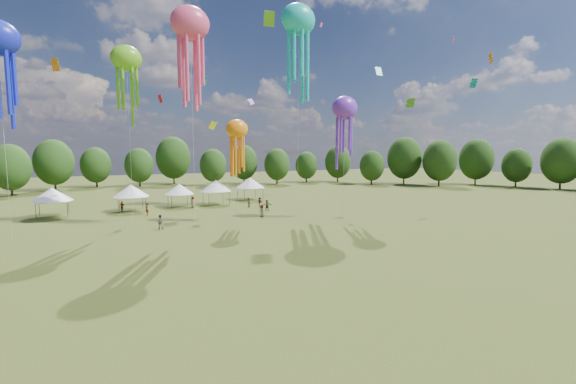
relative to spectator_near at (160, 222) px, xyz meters
name	(u,v)px	position (x,y,z in m)	size (l,w,h in m)	color
ground	(495,353)	(8.90, -35.41, -0.84)	(300.00, 300.00, 0.00)	#384416
spectator_near	(160,222)	(0.00, 0.00, 0.00)	(0.81, 0.63, 1.68)	gray
spectators_far	(224,205)	(11.20, 10.34, -0.01)	(21.76, 14.38, 1.82)	gray
festival_tents	(174,188)	(5.03, 17.51, 2.31)	(36.82, 10.08, 4.24)	#47474C
show_kites	(234,59)	(10.95, 4.20, 20.71)	(42.80, 15.96, 32.46)	#6DC720
treeline	(163,165)	(5.04, 27.10, 5.71)	(201.57, 95.24, 13.43)	#38281C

